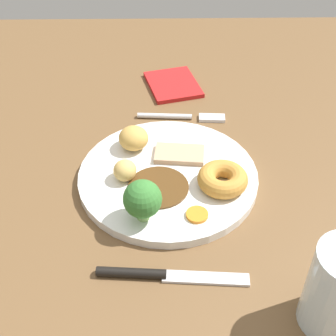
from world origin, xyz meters
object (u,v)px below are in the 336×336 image
(meat_slice_main, at_px, (179,154))
(knife, at_px, (159,275))
(folded_napkin, at_px, (173,85))
(yorkshire_pudding, at_px, (223,179))
(carrot_coin_front, at_px, (197,215))
(broccoli_floret, at_px, (143,199))
(dinner_plate, at_px, (168,177))
(fork, at_px, (184,117))
(roast_potato_left, at_px, (134,138))
(roast_potato_right, at_px, (125,170))

(meat_slice_main, xyz_separation_m, knife, (0.21, -0.03, -0.01))
(meat_slice_main, xyz_separation_m, folded_napkin, (-0.23, -0.00, -0.01))
(meat_slice_main, relative_size, yorkshire_pudding, 1.04)
(carrot_coin_front, height_order, folded_napkin, carrot_coin_front)
(carrot_coin_front, relative_size, broccoli_floret, 0.49)
(meat_slice_main, distance_m, folded_napkin, 0.23)
(dinner_plate, bearing_deg, yorkshire_pudding, 69.64)
(carrot_coin_front, distance_m, fork, 0.25)
(fork, bearing_deg, meat_slice_main, -92.37)
(yorkshire_pudding, distance_m, broccoli_floret, 0.13)
(meat_slice_main, bearing_deg, carrot_coin_front, 8.62)
(carrot_coin_front, bearing_deg, meat_slice_main, -171.38)
(folded_napkin, bearing_deg, fork, 8.72)
(meat_slice_main, bearing_deg, fork, 174.01)
(meat_slice_main, relative_size, knife, 0.40)
(dinner_plate, distance_m, yorkshire_pudding, 0.08)
(roast_potato_left, distance_m, knife, 0.24)
(roast_potato_right, xyz_separation_m, carrot_coin_front, (0.08, 0.10, -0.01))
(carrot_coin_front, xyz_separation_m, folded_napkin, (-0.35, -0.02, -0.01))
(roast_potato_left, distance_m, folded_napkin, 0.22)
(knife, xyz_separation_m, folded_napkin, (-0.44, 0.03, -0.00))
(meat_slice_main, height_order, yorkshire_pudding, yorkshire_pudding)
(dinner_plate, relative_size, fork, 1.73)
(yorkshire_pudding, xyz_separation_m, fork, (-0.19, -0.05, -0.02))
(meat_slice_main, relative_size, roast_potato_left, 1.59)
(roast_potato_left, height_order, broccoli_floret, broccoli_floret)
(fork, distance_m, knife, 0.34)
(roast_potato_right, distance_m, folded_napkin, 0.29)
(broccoli_floret, relative_size, fork, 0.39)
(roast_potato_left, distance_m, broccoli_floret, 0.15)
(yorkshire_pudding, bearing_deg, folded_napkin, -168.04)
(roast_potato_right, bearing_deg, broccoli_floret, 19.44)
(dinner_plate, distance_m, roast_potato_left, 0.09)
(dinner_plate, bearing_deg, roast_potato_left, -140.09)
(meat_slice_main, bearing_deg, roast_potato_left, -108.33)
(knife, bearing_deg, dinner_plate, 89.47)
(yorkshire_pudding, bearing_deg, knife, -32.03)
(roast_potato_left, relative_size, roast_potato_right, 1.35)
(meat_slice_main, xyz_separation_m, broccoli_floret, (0.13, -0.05, 0.03))
(roast_potato_left, xyz_separation_m, roast_potato_right, (0.07, -0.01, -0.00))
(dinner_plate, height_order, carrot_coin_front, carrot_coin_front)
(roast_potato_left, relative_size, fork, 0.31)
(dinner_plate, xyz_separation_m, roast_potato_right, (0.01, -0.06, 0.02))
(broccoli_floret, bearing_deg, yorkshire_pudding, 118.47)
(yorkshire_pudding, relative_size, roast_potato_left, 1.52)
(broccoli_floret, bearing_deg, fork, 165.28)
(knife, bearing_deg, broccoli_floret, 107.36)
(fork, bearing_deg, broccoli_floret, -101.10)
(meat_slice_main, xyz_separation_m, yorkshire_pudding, (0.07, 0.06, 0.01))
(dinner_plate, xyz_separation_m, roast_potato_left, (-0.06, -0.05, 0.02))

